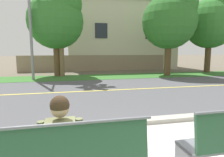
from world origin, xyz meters
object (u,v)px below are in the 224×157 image
(streetlamp, at_px, (30,5))
(shade_tree_left, at_px, (171,18))
(seated_person_olive, at_px, (61,140))
(shade_tree_centre, at_px, (212,20))
(shade_tree_far_left, at_px, (57,17))

(streetlamp, bearing_deg, shade_tree_left, -0.31)
(streetlamp, relative_size, shade_tree_left, 1.27)
(seated_person_olive, height_order, shade_tree_centre, shade_tree_centre)
(shade_tree_far_left, height_order, shade_tree_centre, shade_tree_centre)
(streetlamp, xyz_separation_m, shade_tree_centre, (13.53, 1.05, -0.26))
(seated_person_olive, xyz_separation_m, shade_tree_far_left, (-0.50, 11.85, 3.38))
(seated_person_olive, bearing_deg, shade_tree_centre, 45.28)
(shade_tree_far_left, relative_size, shade_tree_left, 0.99)
(shade_tree_far_left, bearing_deg, shade_tree_left, -9.52)
(shade_tree_far_left, distance_m, shade_tree_left, 7.91)
(seated_person_olive, height_order, shade_tree_left, shade_tree_left)
(streetlamp, bearing_deg, seated_person_olive, -79.29)
(seated_person_olive, xyz_separation_m, streetlamp, (-2.00, 10.59, 3.83))
(seated_person_olive, bearing_deg, shade_tree_far_left, 92.40)
(shade_tree_left, bearing_deg, seated_person_olive, -124.70)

